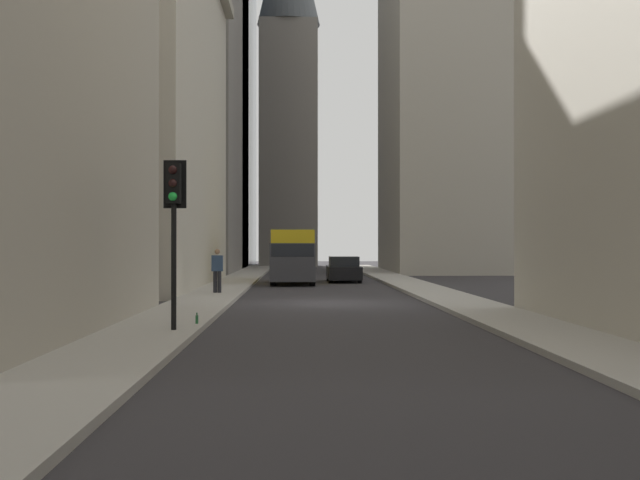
{
  "coord_description": "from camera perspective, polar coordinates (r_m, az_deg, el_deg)",
  "views": [
    {
      "loc": [
        -26.96,
        1.14,
        2.07
      ],
      "look_at": [
        16.04,
        -0.11,
        2.33
      ],
      "focal_mm": 42.68,
      "sensor_mm": 36.0,
      "label": 1
    }
  ],
  "objects": [
    {
      "name": "ground_plane",
      "position": [
        27.07,
        0.75,
        -4.73
      ],
      "size": [
        135.0,
        135.0,
        0.0
      ],
      "primitive_type": "plane",
      "color": "#302D30"
    },
    {
      "name": "sidewalk_right",
      "position": [
        27.25,
        -8.78,
        -4.55
      ],
      "size": [
        90.0,
        2.2,
        0.14
      ],
      "primitive_type": "cube",
      "color": "#A8A399",
      "rests_on": "ground_plane"
    },
    {
      "name": "sidewalk_left",
      "position": [
        27.62,
        10.15,
        -4.5
      ],
      "size": [
        90.0,
        2.2,
        0.14
      ],
      "primitive_type": "cube",
      "color": "#A8A399",
      "rests_on": "ground_plane"
    },
    {
      "name": "building_left_far",
      "position": [
        59.32,
        9.99,
        11.63
      ],
      "size": [
        13.77,
        10.5,
        28.73
      ],
      "color": "#A8A091",
      "rests_on": "ground_plane"
    },
    {
      "name": "building_right_far",
      "position": [
        60.81,
        -10.79,
        11.37
      ],
      "size": [
        19.88,
        10.5,
        28.79
      ],
      "color": "gray",
      "rests_on": "ground_plane"
    },
    {
      "name": "building_right_midfar",
      "position": [
        39.3,
        -15.81,
        10.2
      ],
      "size": [
        19.28,
        10.5,
        18.48
      ],
      "color": "beige",
      "rests_on": "ground_plane"
    },
    {
      "name": "church_spire",
      "position": [
        74.09,
        -2.37,
        12.69
      ],
      "size": [
        5.96,
        5.96,
        35.93
      ],
      "color": "gray",
      "rests_on": "ground_plane"
    },
    {
      "name": "delivery_truck",
      "position": [
        40.27,
        -2.04,
        -1.22
      ],
      "size": [
        6.46,
        2.25,
        2.84
      ],
      "color": "yellow",
      "rests_on": "ground_plane"
    },
    {
      "name": "sedan_black",
      "position": [
        42.22,
        1.78,
        -2.26
      ],
      "size": [
        4.3,
        1.78,
        1.42
      ],
      "color": "black",
      "rests_on": "ground_plane"
    },
    {
      "name": "traffic_light_foreground",
      "position": [
        17.55,
        -10.91,
        2.62
      ],
      "size": [
        0.43,
        0.52,
        3.86
      ],
      "color": "black",
      "rests_on": "sidewalk_right"
    },
    {
      "name": "pedestrian",
      "position": [
        30.81,
        -7.71,
        -2.15
      ],
      "size": [
        0.26,
        0.44,
        1.76
      ],
      "color": "black",
      "rests_on": "sidewalk_right"
    },
    {
      "name": "discarded_bottle",
      "position": [
        18.88,
        -9.22,
        -5.88
      ],
      "size": [
        0.07,
        0.07,
        0.27
      ],
      "color": "#236033",
      "rests_on": "sidewalk_right"
    }
  ]
}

